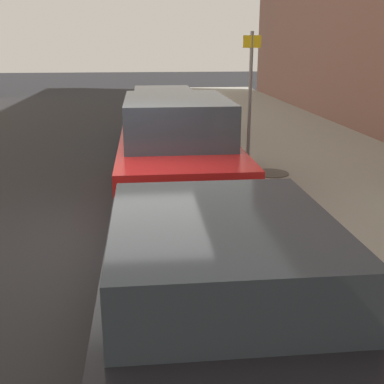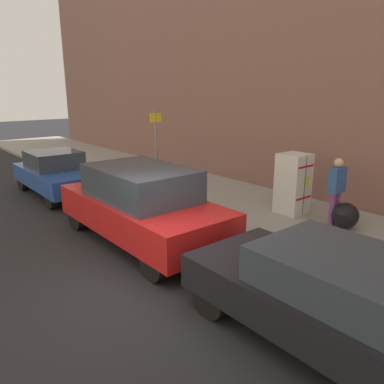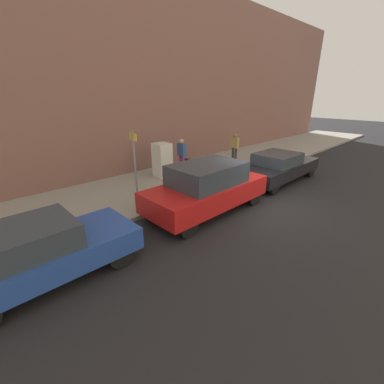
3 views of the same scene
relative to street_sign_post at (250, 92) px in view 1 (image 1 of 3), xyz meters
The scene contains 6 objects.
ground_plane 4.79m from the street_sign_post, 53.49° to the left, with size 80.00×80.00×0.00m, color black.
manhole_cover 1.76m from the street_sign_post, 107.47° to the left, with size 0.70×0.70×0.02m, color #47443F.
street_sign_post is the anchor object (origin of this frame).
parked_hatchback_blue 3.90m from the street_sign_post, 64.26° to the right, with size 1.72×3.88×1.43m.
parked_suv_red 2.54m from the street_sign_post, 47.22° to the left, with size 1.93×4.58×1.74m.
parked_sedan_dark 6.99m from the street_sign_post, 76.23° to the left, with size 1.87×4.74×1.37m.
Camera 1 is at (-0.46, 6.23, 2.61)m, focal length 45.00 mm.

